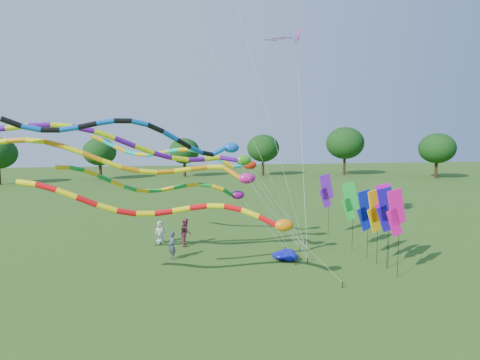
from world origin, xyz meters
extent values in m
plane|color=#295215|center=(0.00, 0.00, 0.00)|extent=(160.00, 160.00, 0.00)
cylinder|color=#382314|center=(38.21, 42.23, 1.09)|extent=(0.50, 0.50, 2.18)
ellipsoid|color=#14380F|center=(38.21, 42.23, 3.93)|extent=(4.60, 4.60, 3.91)
cylinder|color=#382314|center=(23.83, 46.50, 1.43)|extent=(0.50, 0.50, 2.86)
ellipsoid|color=#14380F|center=(23.83, 46.50, 5.16)|extent=(6.03, 6.03, 5.12)
cylinder|color=#382314|center=(10.94, 50.86, 1.24)|extent=(0.50, 0.50, 2.48)
ellipsoid|color=#14380F|center=(10.94, 50.86, 4.48)|extent=(5.24, 5.24, 4.46)
cylinder|color=#382314|center=(-2.94, 58.72, 1.18)|extent=(0.50, 0.50, 2.35)
ellipsoid|color=#14380F|center=(-2.94, 58.72, 4.25)|extent=(4.97, 4.97, 4.22)
cylinder|color=#382314|center=(-16.18, 50.21, 1.45)|extent=(0.50, 0.50, 2.91)
ellipsoid|color=#14380F|center=(-16.18, 50.21, 5.25)|extent=(6.14, 6.14, 5.22)
cylinder|color=black|center=(2.86, -0.01, 0.15)|extent=(0.05, 0.05, 0.30)
cylinder|color=silver|center=(1.42, 0.14, 1.71)|extent=(0.02, 0.02, 4.07)
ellipsoid|color=orange|center=(-0.02, 0.29, 3.14)|extent=(0.92, 0.59, 0.59)
cylinder|color=red|center=(-0.77, 0.47, 3.33)|extent=(0.27, 0.27, 0.92)
cylinder|color=#FFE80D|center=(-1.56, 0.74, 3.67)|extent=(0.27, 0.27, 0.88)
cylinder|color=red|center=(-2.35, 0.97, 3.91)|extent=(0.27, 0.27, 0.84)
cylinder|color=#FFE80D|center=(-3.15, 1.14, 4.00)|extent=(0.27, 0.27, 0.82)
cylinder|color=red|center=(-3.96, 1.26, 3.96)|extent=(0.27, 0.27, 0.82)
cylinder|color=#FFE80D|center=(-4.77, 1.30, 3.85)|extent=(0.27, 0.27, 0.83)
cylinder|color=red|center=(-5.59, 1.28, 3.75)|extent=(0.27, 0.27, 0.83)
cylinder|color=#FFE80D|center=(-6.42, 1.21, 3.73)|extent=(0.27, 0.27, 0.83)
cylinder|color=red|center=(-7.25, 1.11, 3.84)|extent=(0.27, 0.27, 0.86)
cylinder|color=#FFE80D|center=(-8.08, 1.01, 4.09)|extent=(0.27, 0.27, 0.89)
cylinder|color=red|center=(-8.91, 0.92, 4.44)|extent=(0.27, 0.27, 0.91)
cylinder|color=#FFE80D|center=(-9.73, 0.87, 4.80)|extent=(0.27, 0.27, 0.89)
cylinder|color=red|center=(-10.55, 0.88, 5.10)|extent=(0.27, 0.27, 0.85)
cylinder|color=#FFE80D|center=(-11.36, 0.96, 5.29)|extent=(0.27, 0.27, 0.82)
cylinder|color=black|center=(2.46, 3.83, 0.15)|extent=(0.05, 0.05, 0.30)
cylinder|color=silver|center=(0.69, 3.94, 2.63)|extent=(0.02, 0.02, 5.88)
ellipsoid|color=#CF177F|center=(-1.07, 4.04, 4.98)|extent=(0.94, 0.60, 0.60)
cylinder|color=orange|center=(-1.86, 4.35, 5.27)|extent=(0.27, 0.27, 1.20)
cylinder|color=#FFEF0D|center=(-2.75, 4.67, 5.56)|extent=(0.27, 0.27, 0.91)
cylinder|color=orange|center=(-3.66, 4.71, 5.52)|extent=(0.27, 0.27, 0.91)
cylinder|color=#FFEF0D|center=(-4.57, 4.69, 5.43)|extent=(0.27, 0.27, 0.92)
cylinder|color=orange|center=(-5.49, 4.61, 5.35)|extent=(0.27, 0.27, 0.92)
cylinder|color=#FFEF0D|center=(-6.41, 4.49, 5.38)|extent=(0.27, 0.27, 0.93)
cylinder|color=orange|center=(-7.33, 4.35, 5.55)|extent=(0.27, 0.27, 0.96)
cylinder|color=#FFEF0D|center=(-8.24, 4.21, 5.84)|extent=(0.27, 0.27, 0.99)
cylinder|color=orange|center=(-9.16, 4.11, 6.22)|extent=(0.27, 0.27, 1.00)
cylinder|color=#FFEF0D|center=(-10.07, 4.06, 6.60)|extent=(0.27, 0.27, 0.98)
cylinder|color=orange|center=(-10.98, 4.07, 6.90)|extent=(0.27, 0.27, 0.94)
cylinder|color=#FFEF0D|center=(-11.89, 4.15, 7.06)|extent=(0.27, 0.27, 0.92)
cylinder|color=orange|center=(-12.79, 4.29, 7.09)|extent=(0.27, 0.27, 0.92)
cylinder|color=black|center=(2.83, 6.39, 0.15)|extent=(0.05, 0.05, 0.30)
cylinder|color=silver|center=(0.93, 6.04, 3.08)|extent=(0.02, 0.02, 6.80)
ellipsoid|color=#33911A|center=(-0.96, 5.68, 5.88)|extent=(0.96, 0.62, 0.62)
cylinder|color=#590D97|center=(-1.83, 5.75, 5.96)|extent=(0.28, 0.28, 1.10)
cylinder|color=#D4EC0C|center=(-2.83, 5.73, 5.99)|extent=(0.28, 0.28, 1.00)
cylinder|color=#590D97|center=(-3.77, 5.39, 5.95)|extent=(0.28, 0.28, 1.00)
cylinder|color=#D4EC0C|center=(-4.71, 5.02, 6.03)|extent=(0.28, 0.28, 1.02)
cylinder|color=#590D97|center=(-5.64, 4.65, 6.24)|extent=(0.28, 0.28, 1.04)
cylinder|color=#D4EC0C|center=(-6.58, 4.30, 6.58)|extent=(0.28, 0.28, 1.07)
cylinder|color=#590D97|center=(-7.52, 3.99, 6.98)|extent=(0.28, 0.28, 1.07)
cylinder|color=#D4EC0C|center=(-8.48, 3.73, 7.36)|extent=(0.28, 0.28, 1.05)
cylinder|color=#590D97|center=(-9.44, 3.54, 7.65)|extent=(0.28, 0.28, 1.01)
cylinder|color=#D4EC0C|center=(-10.42, 3.42, 7.80)|extent=(0.28, 0.28, 0.99)
cylinder|color=#590D97|center=(-11.41, 3.36, 7.81)|extent=(0.28, 0.28, 1.00)
cylinder|color=#D4EC0C|center=(-12.41, 3.34, 7.73)|extent=(0.28, 0.28, 1.01)
cylinder|color=black|center=(1.67, 3.65, 0.15)|extent=(0.05, 0.05, 0.30)
cylinder|color=silver|center=(-0.28, 2.93, 3.50)|extent=(0.02, 0.02, 7.66)
ellipsoid|color=blue|center=(-2.22, 2.21, 6.72)|extent=(0.77, 0.50, 0.50)
cylinder|color=blue|center=(-2.88, 1.99, 6.56)|extent=(0.22, 0.22, 0.75)
cylinder|color=black|center=(-3.48, 1.69, 6.46)|extent=(0.22, 0.22, 0.71)
cylinder|color=blue|center=(-4.05, 1.28, 6.66)|extent=(0.22, 0.22, 0.75)
cylinder|color=black|center=(-4.63, 0.90, 6.97)|extent=(0.22, 0.22, 0.77)
cylinder|color=blue|center=(-5.23, 0.57, 7.33)|extent=(0.22, 0.22, 0.77)
cylinder|color=black|center=(-5.85, 0.30, 7.65)|extent=(0.22, 0.22, 0.73)
cylinder|color=blue|center=(-6.49, 0.09, 7.87)|extent=(0.22, 0.22, 0.69)
cylinder|color=black|center=(-7.16, -0.06, 7.94)|extent=(0.22, 0.22, 0.69)
cylinder|color=blue|center=(-7.84, -0.15, 7.88)|extent=(0.22, 0.22, 0.71)
cylinder|color=black|center=(-8.54, -0.22, 7.75)|extent=(0.22, 0.22, 0.72)
cylinder|color=blue|center=(-9.24, -0.27, 7.61)|extent=(0.22, 0.22, 0.71)
cylinder|color=black|center=(-9.93, -0.33, 7.55)|extent=(0.22, 0.22, 0.70)
cylinder|color=blue|center=(-10.61, -0.43, 7.63)|extent=(0.22, 0.22, 0.70)
cylinder|color=black|center=(-11.28, -0.58, 7.84)|extent=(0.22, 0.22, 0.73)
cylinder|color=black|center=(3.54, 7.44, 0.15)|extent=(0.05, 0.05, 0.30)
cylinder|color=silver|center=(1.71, 7.71, 2.85)|extent=(0.02, 0.02, 6.32)
ellipsoid|color=red|center=(-0.12, 7.98, 5.41)|extent=(0.88, 0.57, 0.57)
cylinder|color=#0CD1C3|center=(-0.84, 7.88, 5.36)|extent=(0.26, 0.26, 0.82)
cylinder|color=yellow|center=(-1.58, 7.73, 5.50)|extent=(0.26, 0.26, 0.81)
cylinder|color=#0CD1C3|center=(-2.29, 7.76, 5.87)|extent=(0.26, 0.26, 0.80)
cylinder|color=yellow|center=(-3.00, 7.86, 6.18)|extent=(0.26, 0.26, 0.76)
cylinder|color=#0CD1C3|center=(-3.69, 8.02, 6.37)|extent=(0.26, 0.26, 0.73)
cylinder|color=yellow|center=(-4.37, 8.24, 6.42)|extent=(0.26, 0.26, 0.72)
cylinder|color=#0CD1C3|center=(-5.05, 8.51, 6.35)|extent=(0.26, 0.26, 0.74)
cylinder|color=yellow|center=(-5.72, 8.80, 6.22)|extent=(0.26, 0.26, 0.75)
cylinder|color=#0CD1C3|center=(-6.40, 9.09, 6.10)|extent=(0.26, 0.26, 0.74)
cylinder|color=yellow|center=(-7.07, 9.36, 6.08)|extent=(0.26, 0.26, 0.72)
cylinder|color=#0CD1C3|center=(-7.76, 9.58, 6.19)|extent=(0.26, 0.26, 0.74)
cylinder|color=yellow|center=(-8.45, 9.74, 6.44)|extent=(0.26, 0.26, 0.77)
cylinder|color=#0CD1C3|center=(-9.15, 9.83, 6.78)|extent=(0.26, 0.26, 0.80)
cylinder|color=yellow|center=(-9.86, 9.85, 7.12)|extent=(0.26, 0.26, 0.79)
cylinder|color=black|center=(1.84, 6.30, 0.15)|extent=(0.05, 0.05, 0.30)
cylinder|color=silver|center=(0.29, 6.13, 2.02)|extent=(0.02, 0.02, 4.68)
ellipsoid|color=#870C7A|center=(-1.26, 5.95, 3.77)|extent=(0.81, 0.52, 0.52)
cylinder|color=#13932C|center=(-1.92, 5.61, 3.99)|extent=(0.24, 0.24, 0.98)
cylinder|color=#F8B70D|center=(-2.58, 5.29, 4.33)|extent=(0.24, 0.24, 0.73)
cylinder|color=#13932C|center=(-3.28, 5.31, 4.49)|extent=(0.24, 0.24, 0.71)
cylinder|color=#F8B70D|center=(-3.98, 5.38, 4.51)|extent=(0.24, 0.24, 0.71)
cylinder|color=#13932C|center=(-4.68, 5.48, 4.41)|extent=(0.24, 0.24, 0.73)
cylinder|color=#F8B70D|center=(-5.39, 5.60, 4.28)|extent=(0.24, 0.24, 0.73)
cylinder|color=#13932C|center=(-6.10, 5.70, 4.18)|extent=(0.24, 0.24, 0.71)
cylinder|color=#F8B70D|center=(-6.80, 5.77, 4.19)|extent=(0.24, 0.24, 0.70)
cylinder|color=#13932C|center=(-7.49, 5.78, 4.33)|extent=(0.24, 0.24, 0.73)
cylinder|color=#F8B70D|center=(-8.18, 5.73, 4.61)|extent=(0.24, 0.24, 0.76)
cylinder|color=#13932C|center=(-8.86, 5.60, 4.95)|extent=(0.24, 0.24, 0.78)
cylinder|color=#F8B70D|center=(-9.53, 5.42, 5.29)|extent=(0.24, 0.24, 0.77)
cylinder|color=#13932C|center=(-10.20, 5.19, 5.53)|extent=(0.24, 0.24, 0.74)
cylinder|color=#F8B70D|center=(-10.86, 4.93, 5.64)|extent=(0.24, 0.24, 0.72)
cylinder|color=black|center=(2.50, 4.00, 0.15)|extent=(0.04, 0.04, 0.30)
cylinder|color=silver|center=(-0.17, 4.35, 9.48)|extent=(0.01, 0.01, 19.14)
cylinder|color=black|center=(2.50, 4.00, 0.15)|extent=(0.04, 0.04, 0.30)
cylinder|color=silver|center=(-2.99, 4.22, 11.85)|extent=(0.01, 0.01, 25.58)
cylinder|color=black|center=(2.50, 4.00, 0.15)|extent=(0.04, 0.04, 0.30)
cylinder|color=silver|center=(2.98, 6.87, 7.22)|extent=(0.01, 0.01, 15.02)
cone|color=purple|center=(3.46, 9.75, 14.14)|extent=(1.05, 1.15, 1.28)
cube|color=purple|center=(2.76, 9.75, 13.99)|extent=(0.90, 0.12, 0.04)
cube|color=purple|center=(2.21, 9.75, 13.87)|extent=(0.90, 0.12, 0.04)
cube|color=purple|center=(1.66, 9.75, 13.75)|extent=(0.90, 0.12, 0.04)
cylinder|color=black|center=(6.17, 5.90, 2.03)|extent=(0.02, 0.02, 4.07)
cube|color=green|center=(5.95, 5.92, 3.47)|extent=(1.16, 0.20, 1.93)
cube|color=green|center=(5.87, 5.93, 2.67)|extent=(1.01, 0.18, 1.51)
cylinder|color=black|center=(6.53, 2.32, 2.21)|extent=(0.02, 0.02, 4.41)
cube|color=#DA0CAA|center=(6.31, 2.35, 3.81)|extent=(1.16, 0.23, 1.93)
cube|color=#DA0CAA|center=(6.23, 2.36, 3.01)|extent=(1.01, 0.21, 1.51)
cylinder|color=black|center=(6.54, 2.22, 2.10)|extent=(0.02, 0.02, 4.21)
cube|color=#1D0BA0|center=(6.32, 2.24, 3.61)|extent=(1.16, 0.16, 1.93)
cube|color=#1D0BA0|center=(6.24, 2.24, 2.81)|extent=(1.01, 0.15, 1.51)
cylinder|color=black|center=(6.27, 2.97, 2.01)|extent=(0.02, 0.02, 4.02)
cube|color=yellow|center=(6.05, 2.92, 3.42)|extent=(1.14, 0.36, 1.93)
cube|color=yellow|center=(5.98, 2.90, 2.62)|extent=(0.99, 0.32, 1.51)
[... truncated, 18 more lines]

